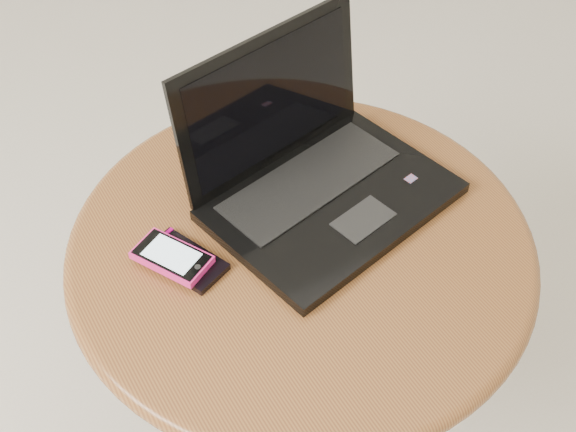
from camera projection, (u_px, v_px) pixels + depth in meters
table at (300, 286)px, 1.09m from camera, size 0.65×0.65×0.52m
laptop at (314, 172)px, 1.05m from camera, size 0.38×0.33×0.22m
phone_black at (185, 260)px, 0.98m from camera, size 0.10×0.12×0.01m
phone_pink at (172, 257)px, 0.97m from camera, size 0.10×0.12×0.01m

